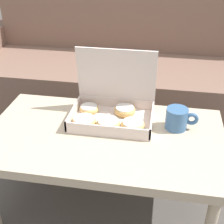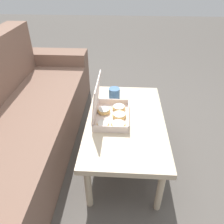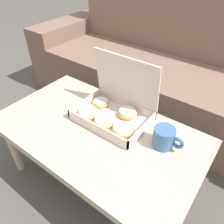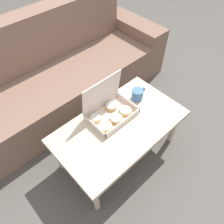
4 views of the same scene
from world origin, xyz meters
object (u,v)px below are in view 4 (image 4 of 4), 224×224
Objects in this scene: coffee_table at (120,128)px; couch at (57,79)px; coffee_mug at (138,94)px; pastry_box at (110,111)px.

couch is at bearing 90.00° from coffee_table.
coffee_table is 0.33m from coffee_mug.
couch is 6.47× the size of pastry_box.
coffee_mug is (0.29, -0.02, -0.00)m from pastry_box.
coffee_table is 0.15m from pastry_box.
couch is 0.89m from coffee_table.
couch is at bearing 111.03° from coffee_mug.
coffee_mug is at bearing -68.97° from couch.
couch reaches higher than pastry_box.
pastry_box is (0.01, -0.77, 0.15)m from couch.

